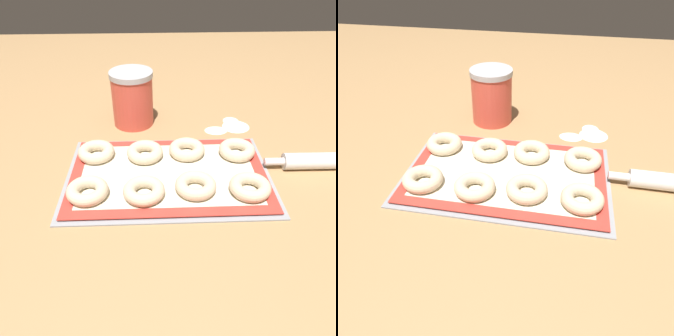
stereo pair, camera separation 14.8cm
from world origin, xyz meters
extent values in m
plane|color=#A87F51|center=(0.00, 0.00, 0.00)|extent=(2.80, 2.80, 0.00)
cube|color=#93969B|center=(0.00, 0.01, 0.00)|extent=(0.52, 0.34, 0.01)
cube|color=red|center=(0.00, 0.01, 0.01)|extent=(0.50, 0.31, 0.00)
cube|color=beige|center=(0.00, 0.01, 0.01)|extent=(0.44, 0.26, 0.00)
torus|color=beige|center=(-0.19, -0.07, 0.03)|extent=(0.10, 0.10, 0.03)
torus|color=beige|center=(-0.06, -0.08, 0.03)|extent=(0.10, 0.10, 0.03)
torus|color=beige|center=(0.06, -0.06, 0.03)|extent=(0.10, 0.10, 0.03)
torus|color=beige|center=(0.19, -0.08, 0.03)|extent=(0.10, 0.10, 0.03)
torus|color=beige|center=(-0.19, 0.09, 0.03)|extent=(0.10, 0.10, 0.03)
torus|color=beige|center=(-0.06, 0.08, 0.03)|extent=(0.10, 0.10, 0.03)
torus|color=beige|center=(0.05, 0.09, 0.03)|extent=(0.10, 0.10, 0.03)
torus|color=beige|center=(0.19, 0.08, 0.03)|extent=(0.10, 0.10, 0.03)
cylinder|color=#DB4C3D|center=(-0.10, 0.30, 0.08)|extent=(0.13, 0.13, 0.16)
cylinder|color=#B2B2B7|center=(-0.10, 0.30, 0.16)|extent=(0.13, 0.13, 0.02)
cylinder|color=silver|center=(0.28, 0.03, 0.02)|extent=(0.05, 0.02, 0.02)
ellipsoid|color=white|center=(0.16, 0.23, 0.00)|extent=(0.07, 0.05, 0.00)
ellipsoid|color=white|center=(0.23, 0.26, 0.00)|extent=(0.09, 0.08, 0.00)
ellipsoid|color=white|center=(0.22, 0.29, 0.00)|extent=(0.05, 0.06, 0.00)
camera|label=1|loc=(-0.03, -0.66, 0.52)|focal=35.00mm
camera|label=2|loc=(0.12, -0.65, 0.52)|focal=35.00mm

